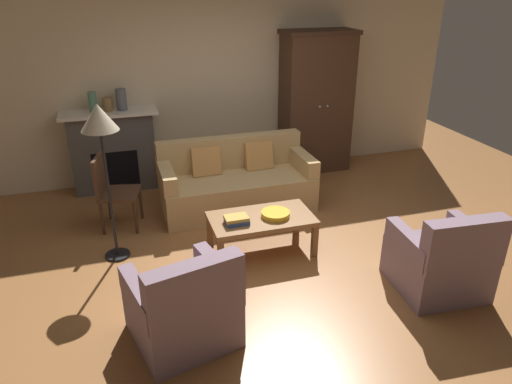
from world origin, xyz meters
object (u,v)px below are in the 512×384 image
at_px(armoire, 316,102).
at_px(armchair_near_left, 184,308).
at_px(fruit_bowl, 275,214).
at_px(couch, 236,183).
at_px(floor_lamp, 100,127).
at_px(mantel_vase_jade, 93,102).
at_px(mantel_vase_slate, 121,100).
at_px(side_chair_wooden, 111,187).
at_px(coffee_table, 261,221).
at_px(armchair_near_right, 441,261).
at_px(book_stack, 237,220).
at_px(mantel_vase_bronze, 108,104).
at_px(fireplace, 114,150).

bearing_deg(armoire, armchair_near_left, -127.82).
relative_size(armoire, fruit_bowl, 6.80).
xyz_separation_m(couch, floor_lamp, (-1.54, -0.81, 1.12)).
distance_m(mantel_vase_jade, mantel_vase_slate, 0.36).
bearing_deg(side_chair_wooden, coffee_table, -35.15).
bearing_deg(armchair_near_right, book_stack, 146.85).
xyz_separation_m(armchair_near_right, floor_lamp, (-2.90, 1.52, 1.12)).
bearing_deg(book_stack, fruit_bowl, 3.93).
bearing_deg(armoire, side_chair_wooden, -160.26).
bearing_deg(book_stack, floor_lamp, 160.75).
height_order(coffee_table, armchair_near_right, armchair_near_right).
bearing_deg(couch, mantel_vase_slate, 141.04).
distance_m(couch, fruit_bowl, 1.21).
height_order(couch, coffee_table, couch).
bearing_deg(book_stack, coffee_table, 12.50).
relative_size(couch, coffee_table, 1.75).
bearing_deg(armchair_near_left, couch, 65.61).
distance_m(mantel_vase_bronze, armchair_near_right, 4.47).
bearing_deg(fruit_bowl, book_stack, -176.07).
xyz_separation_m(armoire, armchair_near_left, (-2.55, -3.28, -0.72)).
distance_m(coffee_table, mantel_vase_bronze, 2.75).
bearing_deg(armoire, armchair_near_right, -92.38).
xyz_separation_m(armchair_near_left, armchair_near_right, (2.41, -0.02, 0.00)).
relative_size(book_stack, mantel_vase_jade, 0.93).
distance_m(book_stack, mantel_vase_slate, 2.58).
height_order(armoire, floor_lamp, armoire).
relative_size(coffee_table, mantel_vase_jade, 4.14).
bearing_deg(mantel_vase_slate, mantel_vase_jade, 180.00).
bearing_deg(floor_lamp, couch, 27.69).
height_order(fireplace, armoire, armoire).
relative_size(fruit_bowl, side_chair_wooden, 0.34).
bearing_deg(mantel_vase_bronze, mantel_vase_jade, 180.00).
xyz_separation_m(fireplace, side_chair_wooden, (-0.07, -1.16, -0.06)).
bearing_deg(mantel_vase_slate, armchair_near_left, -86.15).
bearing_deg(book_stack, couch, 75.47).
distance_m(couch, mantel_vase_jade, 2.14).
distance_m(fireplace, side_chair_wooden, 1.17).
bearing_deg(armchair_near_right, armoire, 87.62).
distance_m(couch, mantel_vase_slate, 1.89).
xyz_separation_m(couch, armchair_near_left, (-1.05, -2.31, -0.00)).
height_order(fireplace, mantel_vase_slate, mantel_vase_slate).
bearing_deg(mantel_vase_bronze, coffee_table, -57.08).
relative_size(mantel_vase_bronze, armchair_near_right, 0.20).
distance_m(armchair_near_right, side_chair_wooden, 3.64).
xyz_separation_m(mantel_vase_jade, mantel_vase_bronze, (0.18, 0.00, -0.04)).
distance_m(fruit_bowl, mantel_vase_bronze, 2.83).
relative_size(couch, fruit_bowl, 6.34).
xyz_separation_m(armoire, mantel_vase_jade, (-3.13, 0.06, 0.22)).
height_order(armchair_near_left, floor_lamp, floor_lamp).
bearing_deg(fireplace, mantel_vase_bronze, -90.00).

